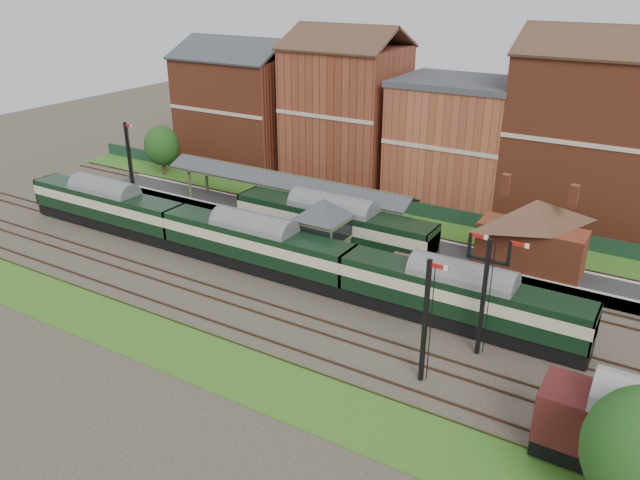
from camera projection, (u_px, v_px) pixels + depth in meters
The scene contains 17 objects.
ground at pixel (335, 292), 47.75m from camera, with size 160.00×160.00×0.00m, color #473D33.
grass_back at pixel (417, 224), 60.30m from camera, with size 90.00×4.50×0.06m, color #2D6619.
grass_front at pixel (237, 370), 38.32m from camera, with size 90.00×5.00×0.06m, color #2D6619.
fence at pixel (425, 211), 61.58m from camera, with size 90.00×0.12×1.50m, color #193823.
platform at pixel (340, 231), 57.58m from camera, with size 55.00×3.40×1.00m, color #2D2D2D.
signal_box at pixel (323, 231), 50.45m from camera, with size 5.40×5.40×6.00m.
brick_hut at pixel (413, 276), 47.46m from camera, with size 3.20×2.64×2.94m.
station_building at pixel (532, 233), 48.14m from camera, with size 8.10×8.10×5.90m.
canopy at pixel (285, 178), 58.79m from camera, with size 26.00×3.89×4.08m.
semaphore_bracket at pixel (485, 290), 38.24m from camera, with size 3.60×0.25×8.18m.
semaphore_platform_end at pixel (129, 158), 66.57m from camera, with size 1.23×0.25×8.00m.
semaphore_siding at pixel (426, 320), 35.85m from camera, with size 1.23×0.25×8.00m.
town_backdrop at pixel (454, 134), 64.66m from camera, with size 69.00×10.00×16.00m.
dmu_train at pixel (255, 243), 50.37m from camera, with size 51.89×2.73×3.99m.
platform_railcar at pixel (333, 224), 53.73m from camera, with size 18.48×2.91×4.25m.
goods_van_a at pixel (612, 429), 30.01m from camera, with size 6.88×2.98×4.18m.
tree_back at pixel (162, 145), 73.37m from camera, with size 4.09×4.09×5.98m.
Camera 1 is at (20.85, -36.71, 22.70)m, focal length 35.00 mm.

